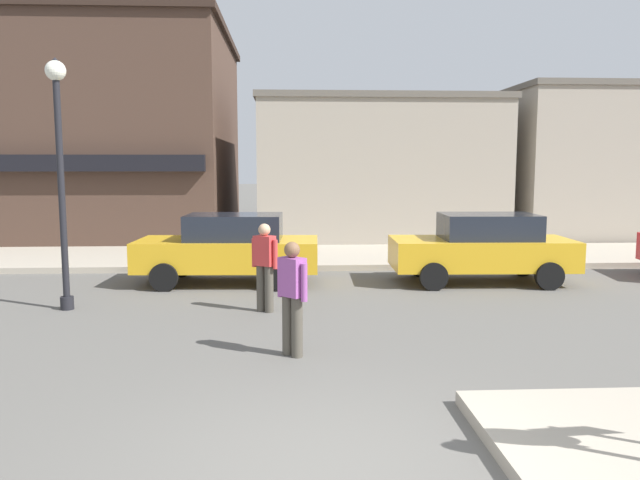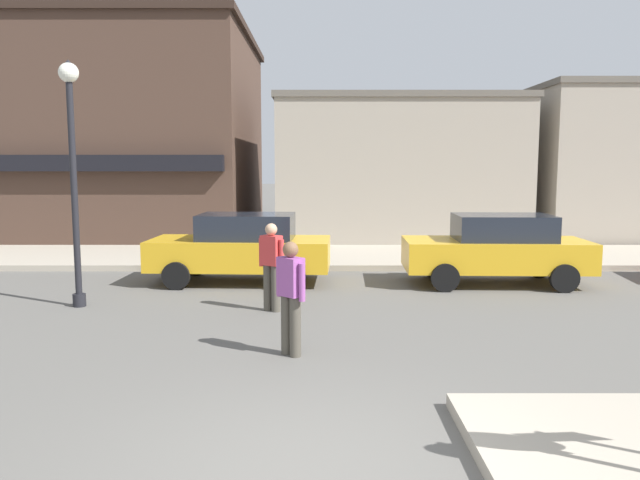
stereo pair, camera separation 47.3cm
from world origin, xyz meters
The scene contains 10 objects.
ground_plane centered at (0.00, 0.00, 0.00)m, with size 160.00×160.00×0.00m, color #5B5954.
kerb_far centered at (0.00, 12.30, 0.07)m, with size 80.00×4.00×0.15m, color #A89E8C.
lamp_post centered at (-4.43, 6.44, 2.96)m, with size 0.36×0.36×4.54m.
parked_car_nearest centered at (-1.65, 8.82, 0.81)m, with size 4.07×2.02×1.56m.
parked_car_second centered at (4.04, 8.62, 0.81)m, with size 4.05×1.98×1.56m.
pedestrian_crossing_near centered at (-0.77, 6.07, 0.87)m, with size 0.51×0.38×1.61m.
pedestrian_crossing_far centered at (-0.30, 3.42, 0.87)m, with size 0.45×0.46×1.61m.
building_corner_shop centered at (-7.54, 19.17, 3.77)m, with size 10.18×10.27×7.53m.
building_storefront_left_near centered at (2.78, 17.82, 2.46)m, with size 8.30×7.21×4.91m.
building_storefront_left_mid centered at (10.44, 17.89, 2.68)m, with size 5.93×6.95×5.35m.
Camera 2 is at (0.11, -5.08, 2.67)m, focal length 35.00 mm.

